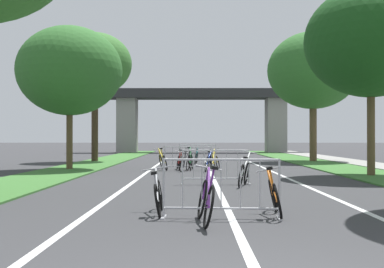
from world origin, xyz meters
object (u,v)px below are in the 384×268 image
at_px(bicycle_yellow_0, 163,161).
at_px(bicycle_silver_4, 158,195).
at_px(tree_left_pine_far, 95,64).
at_px(bicycle_blue_8, 208,163).
at_px(bicycle_green_2, 191,161).
at_px(bicycle_red_5, 179,162).
at_px(tree_right_maple_mid, 313,71).
at_px(bicycle_teal_3, 196,157).
at_px(bicycle_white_9, 244,173).
at_px(bicycle_black_7, 185,163).
at_px(crowd_barrier_second, 216,167).
at_px(crowd_barrier_third, 188,159).
at_px(crowd_barrier_fourth, 198,154).
at_px(bicycle_purple_1, 206,201).
at_px(tree_left_cypress_far, 70,71).
at_px(crowd_barrier_nearest, 221,189).
at_px(bicycle_orange_6, 275,196).
at_px(bicycle_yellow_10, 215,162).
at_px(tree_right_oak_near, 371,41).

height_order(bicycle_yellow_0, bicycle_silver_4, bicycle_yellow_0).
xyz_separation_m(tree_left_pine_far, bicycle_blue_8, (6.49, -8.81, -5.40)).
height_order(bicycle_green_2, bicycle_red_5, bicycle_green_2).
xyz_separation_m(tree_right_maple_mid, bicycle_teal_3, (-6.92, -2.23, -5.05)).
bearing_deg(bicycle_white_9, bicycle_black_7, 119.27).
bearing_deg(bicycle_yellow_0, tree_left_pine_far, 106.54).
relative_size(bicycle_black_7, bicycle_blue_8, 0.99).
bearing_deg(crowd_barrier_second, bicycle_black_7, 99.44).
bearing_deg(crowd_barrier_second, crowd_barrier_third, 97.84).
bearing_deg(bicycle_teal_3, crowd_barrier_fourth, 86.58).
relative_size(bicycle_purple_1, bicycle_black_7, 1.07).
xyz_separation_m(tree_right_maple_mid, bicycle_blue_8, (-6.45, -8.89, -5.03)).
height_order(tree_left_cypress_far, crowd_barrier_second, tree_left_cypress_far).
bearing_deg(bicycle_teal_3, tree_left_cypress_far, -129.96).
distance_m(bicycle_yellow_0, bicycle_red_5, 0.72).
bearing_deg(bicycle_silver_4, bicycle_red_5, 88.85).
bearing_deg(crowd_barrier_third, crowd_barrier_second, -82.16).
bearing_deg(crowd_barrier_nearest, bicycle_red_5, 94.75).
xyz_separation_m(tree_left_pine_far, crowd_barrier_third, (5.64, -8.34, -5.26)).
distance_m(crowd_barrier_nearest, bicycle_white_9, 6.22).
relative_size(bicycle_yellow_0, bicycle_silver_4, 1.03).
xyz_separation_m(bicycle_silver_4, bicycle_white_9, (2.12, 5.57, 0.03)).
relative_size(tree_left_cypress_far, bicycle_orange_6, 3.95).
bearing_deg(crowd_barrier_nearest, tree_left_cypress_far, 113.44).
relative_size(bicycle_silver_4, bicycle_blue_8, 0.98).
bearing_deg(bicycle_white_9, crowd_barrier_fourth, 109.18).
xyz_separation_m(bicycle_black_7, bicycle_yellow_10, (1.28, 1.01, -0.01)).
bearing_deg(crowd_barrier_third, bicycle_yellow_0, 158.00).
distance_m(tree_left_pine_far, bicycle_white_9, 18.01).
distance_m(tree_right_oak_near, bicycle_yellow_10, 8.18).
distance_m(tree_right_oak_near, bicycle_white_9, 7.79).
xyz_separation_m(bicycle_teal_3, bicycle_red_5, (-0.78, -5.71, -0.00)).
xyz_separation_m(tree_left_pine_far, tree_right_oak_near, (12.38, -11.69, -0.82)).
relative_size(tree_left_pine_far, bicycle_orange_6, 4.77).
distance_m(bicycle_purple_1, bicycle_yellow_10, 14.44).
bearing_deg(bicycle_orange_6, bicycle_teal_3, 97.92).
distance_m(tree_left_pine_far, bicycle_yellow_10, 11.70).
xyz_separation_m(tree_left_pine_far, bicycle_green_2, (5.75, -7.76, -5.38)).
relative_size(crowd_barrier_third, bicycle_yellow_10, 1.27).
distance_m(crowd_barrier_third, bicycle_green_2, 0.60).
distance_m(crowd_barrier_second, bicycle_teal_3, 12.86).
relative_size(crowd_barrier_third, crowd_barrier_fourth, 1.00).
relative_size(crowd_barrier_nearest, bicycle_blue_8, 1.29).
bearing_deg(tree_left_cypress_far, bicycle_purple_1, -68.36).
distance_m(tree_left_cypress_far, bicycle_silver_4, 14.65).
relative_size(crowd_barrier_nearest, crowd_barrier_second, 1.01).
bearing_deg(crowd_barrier_fourth, bicycle_orange_6, -86.23).
bearing_deg(crowd_barrier_fourth, tree_left_cypress_far, -132.58).
relative_size(bicycle_blue_8, bicycle_yellow_10, 0.99).
bearing_deg(crowd_barrier_second, tree_right_maple_mid, 67.06).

